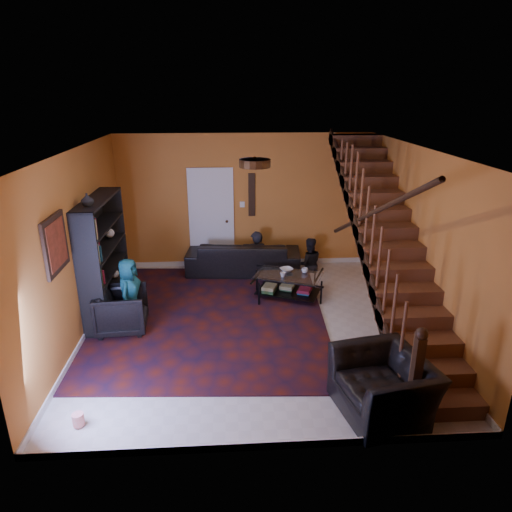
# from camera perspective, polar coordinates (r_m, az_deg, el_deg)

# --- Properties ---
(floor) EXTENTS (5.50, 5.50, 0.00)m
(floor) POSITION_cam_1_polar(r_m,az_deg,el_deg) (7.52, -0.50, -8.61)
(floor) COLOR beige
(floor) RESTS_ON ground
(room) EXTENTS (5.50, 5.50, 5.50)m
(room) POSITION_cam_1_polar(r_m,az_deg,el_deg) (8.74, -9.77, -4.27)
(room) COLOR orange
(room) RESTS_ON ground
(staircase) EXTENTS (0.95, 5.02, 3.18)m
(staircase) POSITION_cam_1_polar(r_m,az_deg,el_deg) (7.37, 16.18, 1.81)
(staircase) COLOR brown
(staircase) RESTS_ON floor
(bookshelf) EXTENTS (0.35, 1.80, 2.00)m
(bookshelf) POSITION_cam_1_polar(r_m,az_deg,el_deg) (7.93, -18.41, -0.48)
(bookshelf) COLOR black
(bookshelf) RESTS_ON floor
(door) EXTENTS (0.82, 0.05, 2.05)m
(door) POSITION_cam_1_polar(r_m,az_deg,el_deg) (9.67, -5.58, 4.50)
(door) COLOR silver
(door) RESTS_ON floor
(framed_picture) EXTENTS (0.04, 0.74, 0.74)m
(framed_picture) POSITION_cam_1_polar(r_m,az_deg,el_deg) (6.38, -23.80, 1.36)
(framed_picture) COLOR maroon
(framed_picture) RESTS_ON room
(wall_hanging) EXTENTS (0.14, 0.03, 0.90)m
(wall_hanging) POSITION_cam_1_polar(r_m,az_deg,el_deg) (9.55, -0.54, 7.65)
(wall_hanging) COLOR black
(wall_hanging) RESTS_ON room
(ceiling_fixture) EXTENTS (0.40, 0.40, 0.10)m
(ceiling_fixture) POSITION_cam_1_polar(r_m,az_deg,el_deg) (5.86, -0.14, 11.53)
(ceiling_fixture) COLOR #3F2814
(ceiling_fixture) RESTS_ON room
(rug) EXTENTS (4.00, 4.50, 0.02)m
(rug) POSITION_cam_1_polar(r_m,az_deg,el_deg) (7.81, -5.61, -7.45)
(rug) COLOR #45140C
(rug) RESTS_ON floor
(sofa) EXTENTS (2.39, 1.11, 0.68)m
(sofa) POSITION_cam_1_polar(r_m,az_deg,el_deg) (9.47, -1.57, -0.11)
(sofa) COLOR black
(sofa) RESTS_ON floor
(armchair_left) EXTENTS (0.83, 0.81, 0.70)m
(armchair_left) POSITION_cam_1_polar(r_m,az_deg,el_deg) (7.51, -16.41, -6.52)
(armchair_left) COLOR black
(armchair_left) RESTS_ON floor
(armchair_right) EXTENTS (1.16, 1.27, 0.71)m
(armchair_right) POSITION_cam_1_polar(r_m,az_deg,el_deg) (5.74, 15.62, -15.34)
(armchair_right) COLOR black
(armchair_right) RESTS_ON floor
(person_adult_a) EXTENTS (0.51, 0.37, 1.32)m
(person_adult_a) POSITION_cam_1_polar(r_m,az_deg,el_deg) (9.58, 0.02, -0.68)
(person_adult_a) COLOR black
(person_adult_a) RESTS_ON sofa
(person_adult_b) EXTENTS (0.58, 0.46, 1.15)m
(person_adult_b) POSITION_cam_1_polar(r_m,az_deg,el_deg) (9.74, 6.61, -0.99)
(person_adult_b) COLOR black
(person_adult_b) RESTS_ON sofa
(person_child) EXTENTS (0.45, 0.61, 1.13)m
(person_child) POSITION_cam_1_polar(r_m,az_deg,el_deg) (7.58, -15.51, -4.38)
(person_child) COLOR #1A6365
(person_child) RESTS_ON armchair_left
(coffee_table) EXTENTS (1.34, 1.08, 0.45)m
(coffee_table) POSITION_cam_1_polar(r_m,az_deg,el_deg) (8.37, 4.03, -3.57)
(coffee_table) COLOR black
(coffee_table) RESTS_ON floor
(cup_a) EXTENTS (0.13, 0.13, 0.09)m
(cup_a) POSITION_cam_1_polar(r_m,az_deg,el_deg) (8.41, 6.12, -1.80)
(cup_a) COLOR #999999
(cup_a) RESTS_ON coffee_table
(cup_b) EXTENTS (0.10, 0.10, 0.09)m
(cup_b) POSITION_cam_1_polar(r_m,az_deg,el_deg) (8.19, 3.37, -2.34)
(cup_b) COLOR #999999
(cup_b) RESTS_ON coffee_table
(bowl) EXTENTS (0.30, 0.30, 0.06)m
(bowl) POSITION_cam_1_polar(r_m,az_deg,el_deg) (8.46, 3.84, -1.72)
(bowl) COLOR #999999
(bowl) RESTS_ON coffee_table
(vase) EXTENTS (0.18, 0.18, 0.19)m
(vase) POSITION_cam_1_polar(r_m,az_deg,el_deg) (7.15, -20.35, 6.61)
(vase) COLOR #999999
(vase) RESTS_ON bookshelf
(popcorn_bucket) EXTENTS (0.15, 0.15, 0.15)m
(popcorn_bucket) POSITION_cam_1_polar(r_m,az_deg,el_deg) (5.85, -21.33, -18.50)
(popcorn_bucket) COLOR red
(popcorn_bucket) RESTS_ON rug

